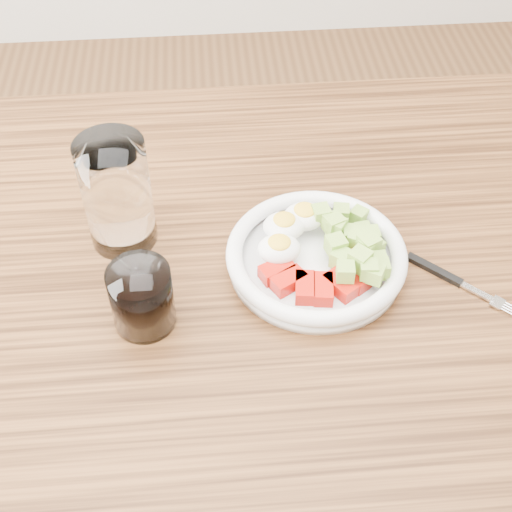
{
  "coord_description": "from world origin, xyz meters",
  "views": [
    {
      "loc": [
        -0.06,
        -0.62,
        1.48
      ],
      "look_at": [
        -0.01,
        0.01,
        0.8
      ],
      "focal_mm": 50.0,
      "sensor_mm": 36.0,
      "label": 1
    }
  ],
  "objects": [
    {
      "name": "dining_table",
      "position": [
        0.0,
        0.0,
        0.67
      ],
      "size": [
        1.5,
        0.9,
        0.77
      ],
      "color": "brown",
      "rests_on": "ground"
    },
    {
      "name": "water_glass",
      "position": [
        -0.19,
        0.09,
        0.85
      ],
      "size": [
        0.09,
        0.09,
        0.16
      ],
      "primitive_type": "cylinder",
      "color": "white",
      "rests_on": "dining_table"
    },
    {
      "name": "coffee_glass",
      "position": [
        -0.15,
        -0.06,
        0.81
      ],
      "size": [
        0.08,
        0.08,
        0.09
      ],
      "color": "white",
      "rests_on": "dining_table"
    },
    {
      "name": "bowl",
      "position": [
        0.07,
        0.01,
        0.79
      ],
      "size": [
        0.24,
        0.24,
        0.06
      ],
      "color": "white",
      "rests_on": "dining_table"
    },
    {
      "name": "fork",
      "position": [
        0.24,
        -0.03,
        0.77
      ],
      "size": [
        0.13,
        0.12,
        0.01
      ],
      "color": "black",
      "rests_on": "dining_table"
    }
  ]
}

